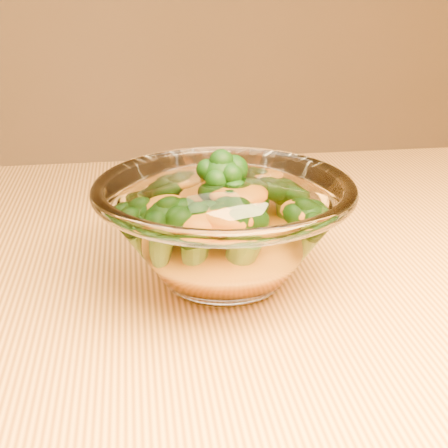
% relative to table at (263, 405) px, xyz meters
% --- Properties ---
extents(table, '(1.20, 0.80, 0.75)m').
position_rel_table_xyz_m(table, '(0.00, 0.00, 0.00)').
color(table, '#CF893E').
rests_on(table, ground).
extents(glass_bowl, '(0.21, 0.21, 0.09)m').
position_rel_table_xyz_m(glass_bowl, '(-0.03, 0.04, 0.15)').
color(glass_bowl, white).
rests_on(glass_bowl, table).
extents(cheese_sauce, '(0.11, 0.11, 0.03)m').
position_rel_table_xyz_m(cheese_sauce, '(-0.03, 0.04, 0.13)').
color(cheese_sauce, orange).
rests_on(cheese_sauce, glass_bowl).
extents(broccoli_heap, '(0.14, 0.12, 0.08)m').
position_rel_table_xyz_m(broccoli_heap, '(-0.03, 0.04, 0.16)').
color(broccoli_heap, black).
rests_on(broccoli_heap, cheese_sauce).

